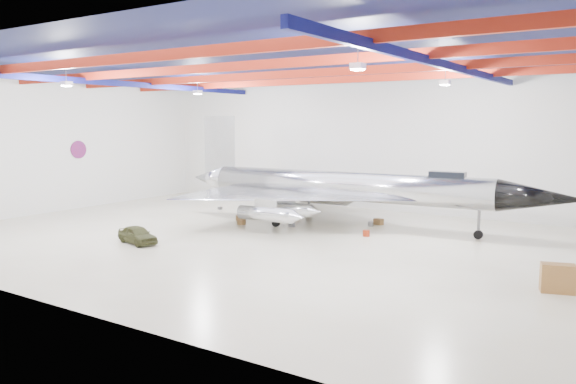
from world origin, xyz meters
The scene contains 17 objects.
floor centered at (0.00, 0.00, 0.00)m, with size 40.00×40.00×0.00m, color #BFB598.
wall_back centered at (0.00, 15.00, 5.50)m, with size 40.00×40.00×0.00m, color silver.
wall_left centered at (-20.00, 0.00, 5.50)m, with size 30.00×30.00×0.00m, color silver.
ceiling centered at (0.00, 0.00, 11.00)m, with size 40.00×40.00×0.00m, color #0A0F38.
ceiling_structure centered at (0.00, 0.00, 10.32)m, with size 39.50×29.50×1.08m.
wall_roundel centered at (-19.94, 2.00, 5.00)m, with size 1.50×1.50×0.10m, color #B21414.
jet_aircraft centered at (2.78, 6.77, 2.56)m, with size 28.60×17.40×7.80m.
jeep centered at (-5.01, -5.15, 0.54)m, with size 1.27×3.16×1.08m, color #393B1D.
desk centered at (17.77, -2.10, 0.63)m, with size 1.37×0.69×1.26m, color brown.
crate_ply centered at (-4.64, 4.56, 0.21)m, with size 0.59×0.47×0.41m, color olive.
toolbox_red centered at (-1.57, 7.54, 0.15)m, with size 0.43×0.34×0.30m, color maroon.
engine_drum centered at (-0.14, 4.60, 0.22)m, with size 0.48×0.48×0.43m, color #59595B.
parts_bin centered at (4.66, 8.66, 0.21)m, with size 0.61×0.49×0.43m, color olive.
crate_small centered at (-9.42, 7.86, 0.12)m, with size 0.33×0.26×0.23m, color #59595B.
tool_chest centered at (5.71, 4.36, 0.20)m, with size 0.45×0.45×0.41m, color maroon.
oil_barrel centered at (-3.58, 3.27, 0.17)m, with size 0.48×0.39×0.34m, color olive.
spares_box centered at (4.46, 7.73, 0.17)m, with size 0.38×0.38×0.34m, color #59595B.
Camera 1 is at (20.84, -28.15, 7.32)m, focal length 35.00 mm.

